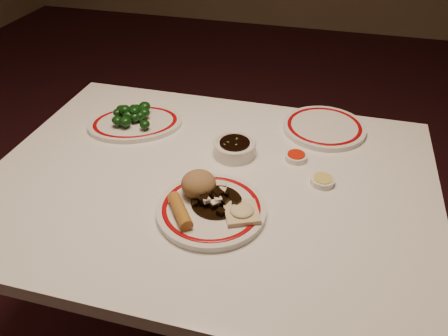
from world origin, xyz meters
TOP-DOWN VIEW (x-y plane):
  - ground at (0.00, 0.00)m, footprint 7.00×7.00m
  - dining_table at (0.00, 0.00)m, footprint 1.20×0.90m
  - main_plate at (0.04, -0.13)m, footprint 0.28×0.28m
  - rice_mound at (0.00, -0.09)m, footprint 0.09×0.09m
  - spring_roll at (-0.02, -0.18)m, footprint 0.09×0.11m
  - fried_wonton at (0.12, -0.14)m, footprint 0.10×0.10m
  - stirfry_heap at (0.05, -0.11)m, footprint 0.13×0.13m
  - broccoli_plate at (-0.31, 0.20)m, footprint 0.36×0.34m
  - broccoli_pile at (-0.31, 0.21)m, footprint 0.14×0.14m
  - soy_bowl at (0.04, 0.13)m, footprint 0.12×0.12m
  - sweet_sour_dish at (0.21, 0.15)m, footprint 0.06×0.06m
  - mustard_dish at (0.30, 0.05)m, footprint 0.06×0.06m
  - far_plate at (0.28, 0.33)m, footprint 0.29×0.29m

SIDE VIEW (x-z plane):
  - ground at x=0.00m, z-range 0.00..0.00m
  - dining_table at x=0.00m, z-range 0.28..1.03m
  - sweet_sour_dish at x=0.21m, z-range 0.75..0.77m
  - mustard_dish at x=0.30m, z-range 0.75..0.77m
  - broccoli_plate at x=-0.31m, z-range 0.75..0.77m
  - far_plate at x=0.28m, z-range 0.75..0.77m
  - main_plate at x=0.04m, z-range 0.75..0.77m
  - soy_bowl at x=0.04m, z-range 0.75..0.79m
  - fried_wonton at x=0.12m, z-range 0.77..0.79m
  - stirfry_heap at x=0.05m, z-range 0.76..0.79m
  - spring_roll at x=-0.02m, z-range 0.77..0.80m
  - broccoli_pile at x=-0.31m, z-range 0.76..0.82m
  - rice_mound at x=0.00m, z-range 0.77..0.83m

